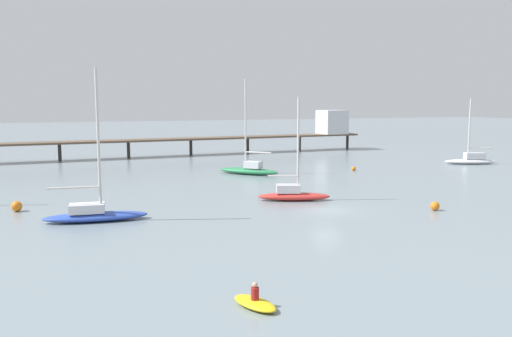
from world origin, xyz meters
TOP-DOWN VIEW (x-y plane):
  - ground_plane at (0.00, 0.00)m, footprint 400.00×400.00m
  - pier at (14.49, 48.38)m, footprint 63.71×7.61m
  - sailboat_red at (-0.75, 5.03)m, footprint 6.81×3.85m
  - sailboat_green at (1.33, 22.58)m, footprint 6.93×7.08m
  - sailboat_white at (34.88, 21.51)m, footprint 7.67×4.28m
  - sailboat_blue at (-18.28, 2.68)m, footprint 7.86×2.76m
  - dinghy_yellow at (-12.75, -17.28)m, footprint 1.94×2.71m
  - mooring_buoy_far at (15.14, 20.92)m, footprint 0.56×0.56m
  - mooring_buoy_near at (8.39, -3.18)m, footprint 0.75×0.75m
  - mooring_buoy_inner at (-24.01, 8.51)m, footprint 0.87×0.87m

SIDE VIEW (x-z plane):
  - ground_plane at x=0.00m, z-range 0.00..0.00m
  - dinghy_yellow at x=-12.75m, z-range -0.35..0.79m
  - mooring_buoy_far at x=15.14m, z-range 0.00..0.56m
  - mooring_buoy_near at x=8.39m, z-range 0.00..0.75m
  - mooring_buoy_inner at x=-24.01m, z-range 0.00..0.87m
  - sailboat_red at x=-0.75m, z-range -4.02..5.33m
  - sailboat_blue at x=-18.28m, z-range -5.05..6.41m
  - sailboat_white at x=34.88m, z-range -3.97..5.35m
  - sailboat_green at x=1.33m, z-range -5.11..6.57m
  - pier at x=14.49m, z-range 0.31..7.59m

